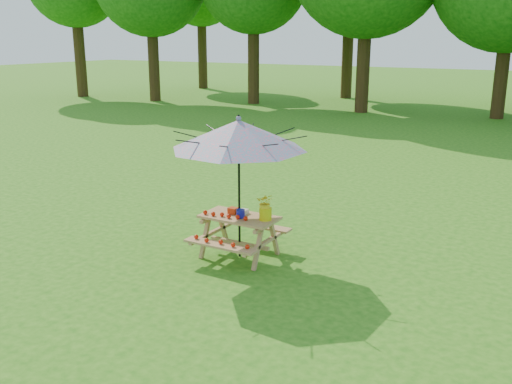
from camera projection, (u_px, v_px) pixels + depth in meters
The scene contains 5 objects.
picnic_table at pixel (239, 237), 8.97m from camera, with size 1.20×1.32×0.67m.
patio_umbrella at pixel (239, 135), 8.54m from camera, with size 2.63×2.63×2.25m.
produce_bins at pixel (239, 212), 8.90m from camera, with size 0.34×0.33×0.13m.
tomatoes_row at pixel (225, 215), 8.79m from camera, with size 0.77×0.13×0.07m, color red, non-canonical shape.
flower_bucket at pixel (265, 206), 8.64m from camera, with size 0.32×0.31×0.42m.
Camera 1 is at (1.33, -3.57, 3.38)m, focal length 40.00 mm.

